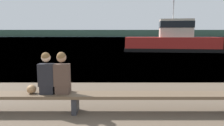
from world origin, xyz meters
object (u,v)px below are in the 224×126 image
at_px(person_left, 47,75).
at_px(tugboat_red, 172,41).
at_px(shopping_bag, 31,89).
at_px(person_right, 62,75).
at_px(bench_main, 75,97).

distance_m(person_left, tugboat_red, 20.88).
bearing_deg(tugboat_red, shopping_bag, 163.56).
distance_m(shopping_bag, tugboat_red, 21.03).
bearing_deg(person_left, tugboat_red, 66.84).
xyz_separation_m(person_right, tugboat_red, (7.85, 19.19, 0.18)).
height_order(person_right, shopping_bag, person_right).
distance_m(person_right, tugboat_red, 20.74).
xyz_separation_m(person_left, person_right, (0.37, -0.00, 0.02)).
relative_size(bench_main, person_left, 8.39).
relative_size(bench_main, shopping_bag, 35.44).
relative_size(shopping_bag, tugboat_red, 0.02).
xyz_separation_m(bench_main, shopping_bag, (-1.05, 0.02, 0.18)).
bearing_deg(shopping_bag, tugboat_red, 65.85).
bearing_deg(person_right, bench_main, -1.02).
height_order(bench_main, person_left, person_left).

